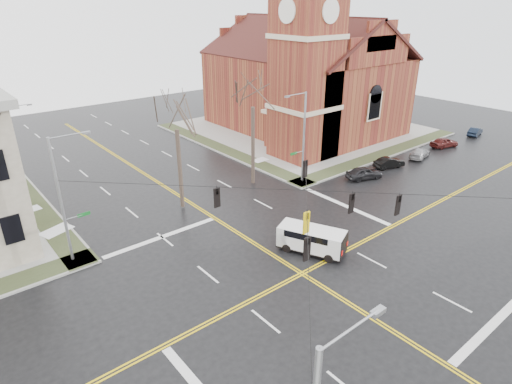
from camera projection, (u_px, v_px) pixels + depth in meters
ground at (302, 274)px, 29.05m from camera, size 120.00×120.00×0.00m
sidewalks at (302, 273)px, 29.02m from camera, size 80.00×80.00×0.17m
road_markings at (302, 274)px, 29.05m from camera, size 100.00×100.00×0.01m
church at (304, 70)px, 57.39m from camera, size 24.28×27.48×27.50m
signal_pole_ne at (303, 135)px, 41.68m from camera, size 2.75×0.22×9.00m
signal_pole_nw at (63, 197)px, 28.55m from camera, size 2.75×0.22×9.00m
span_wires at (306, 190)px, 26.50m from camera, size 23.02×23.02×0.03m
traffic_signals at (314, 205)px, 26.34m from camera, size 8.21×8.26×1.30m
streetlight_north_a at (16, 144)px, 40.75m from camera, size 2.30×0.20×8.00m
cargo_van at (309, 238)px, 31.26m from camera, size 3.80×5.24×1.87m
parked_car_a at (364, 173)px, 44.21m from camera, size 4.14×2.74×1.31m
parked_car_b at (389, 163)px, 47.21m from camera, size 3.75×2.13×1.17m
parked_car_c at (420, 153)px, 50.22m from camera, size 4.14×2.43×1.12m
parked_car_d at (444, 142)px, 53.75m from camera, size 4.03×2.44×1.28m
parked_car_e at (475, 131)px, 58.49m from camera, size 3.59×1.80×1.13m
tree_nw_near at (176, 124)px, 35.09m from camera, size 4.00×4.00×10.59m
tree_ne at (253, 102)px, 39.81m from camera, size 4.00×4.00×11.54m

